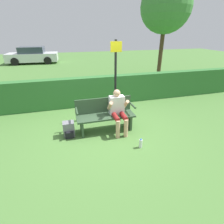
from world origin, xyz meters
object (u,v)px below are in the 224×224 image
Objects in this scene: signpost at (116,76)px; tree at (166,7)px; backpack at (69,129)px; water_bottle at (141,143)px; parked_car at (33,55)px; park_bench at (105,115)px; person_seated at (118,109)px.

tree reaches higher than signpost.
backpack is 1.89m from water_bottle.
backpack is at bearing -151.29° from signpost.
parked_car is at bearing 100.64° from backpack.
tree is at bearing -39.68° from parked_car.
water_bottle is 8.13m from tree.
park_bench is 7.55m from tree.
backpack is (-1.32, 0.06, -0.45)m from person_seated.
backpack is 8.34m from tree.
water_bottle is at bearing -70.71° from parked_car.
person_seated is at bearing -70.79° from parked_car.
tree reaches higher than parked_car.
parked_car is (-3.34, 12.34, 0.18)m from park_bench.
person_seated is (0.32, -0.14, 0.19)m from park_bench.
park_bench is 6.68× the size of water_bottle.
park_bench is 12.79m from parked_car.
parked_car is at bearing 105.13° from park_bench.
park_bench is 1.37× the size of person_seated.
park_bench is 1.27m from water_bottle.
backpack is 1.69× the size of water_bottle.
tree is (4.18, 5.29, 3.01)m from person_seated.
person_seated is 2.89× the size of backpack.
signpost is 12.23m from parked_car.
person_seated is at bearing -128.34° from tree.
person_seated reaches higher than backpack.
tree reaches higher than park_bench.
tree reaches higher than backpack.
water_bottle is at bearing -59.98° from park_bench.
tree is (4.50, 5.15, 3.19)m from park_bench.
backpack is 2.07m from signpost.
tree is at bearing 51.66° from person_seated.
signpost is 6.37m from tree.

